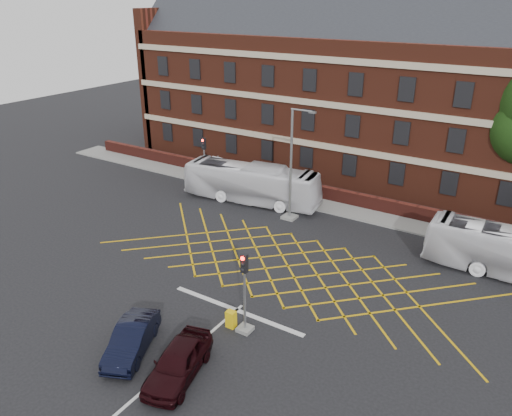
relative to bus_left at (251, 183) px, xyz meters
The scene contains 15 objects.
ground 12.18m from the bus_left, 51.59° to the right, with size 120.00×120.00×0.00m, color black.
victorian_building 16.02m from the bus_left, 58.25° to the left, with size 51.00×12.17×20.40m.
boundary_wall 8.35m from the bus_left, 25.20° to the left, with size 56.00×0.50×1.10m, color #4E1B14.
far_pavement 8.06m from the bus_left, 18.64° to the left, with size 60.00×3.00×0.12m, color slate.
box_junction_hatching 10.70m from the bus_left, 44.85° to the right, with size 11.50×0.12×0.02m, color #CC990C.
stop_line 15.06m from the bus_left, 59.93° to the right, with size 8.00×0.30×0.02m, color silver.
centre_line 20.92m from the bus_left, 68.91° to the right, with size 0.15×14.00×0.02m, color silver.
bus_left is the anchor object (origin of this frame).
car_navy 19.01m from the bus_left, 73.82° to the right, with size 1.45×4.17×1.37m, color black.
car_maroon 20.08m from the bus_left, 65.98° to the right, with size 1.75×4.36×1.48m, color black.
traffic_light_near 16.70m from the bus_left, 58.05° to the right, with size 0.70×0.70×4.27m.
traffic_light_far 5.20m from the bus_left, behind, with size 0.70×0.70×4.27m.
street_lamp 4.58m from the bus_left, 16.42° to the right, with size 2.25×1.00×8.17m.
direction_signs 5.87m from the bus_left, 153.50° to the left, with size 1.10×0.16×2.20m.
utility_cabinet 16.43m from the bus_left, 60.48° to the right, with size 0.47×0.37×0.90m, color yellow.
Camera 1 is at (12.66, -21.41, 15.28)m, focal length 35.00 mm.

